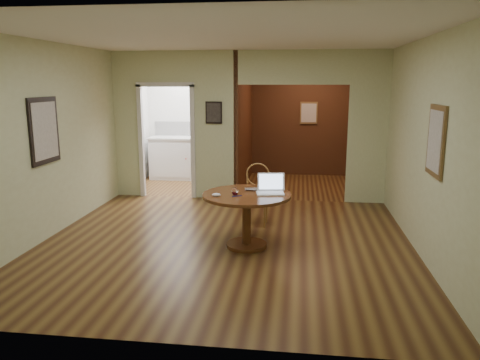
# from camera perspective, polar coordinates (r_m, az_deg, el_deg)

# --- Properties ---
(floor) EXTENTS (5.00, 5.00, 0.00)m
(floor) POSITION_cam_1_polar(r_m,az_deg,el_deg) (6.39, -1.80, -7.77)
(floor) COLOR #3F2212
(floor) RESTS_ON ground
(room_shell) EXTENTS (5.20, 7.50, 5.00)m
(room_shell) POSITION_cam_1_polar(r_m,az_deg,el_deg) (9.20, -1.67, 6.50)
(room_shell) COLOR white
(room_shell) RESTS_ON ground
(dining_table) EXTENTS (1.16, 1.16, 0.72)m
(dining_table) POSITION_cam_1_polar(r_m,az_deg,el_deg) (6.12, 0.81, -3.40)
(dining_table) COLOR #592816
(dining_table) RESTS_ON ground
(chair) EXTENTS (0.41, 0.41, 0.94)m
(chair) POSITION_cam_1_polar(r_m,az_deg,el_deg) (7.13, 2.09, -1.32)
(chair) COLOR brown
(chair) RESTS_ON ground
(open_laptop) EXTENTS (0.39, 0.36, 0.25)m
(open_laptop) POSITION_cam_1_polar(r_m,az_deg,el_deg) (6.13, 3.75, -0.97)
(open_laptop) COLOR white
(open_laptop) RESTS_ON dining_table
(closed_laptop) EXTENTS (0.35, 0.26, 0.02)m
(closed_laptop) POSITION_cam_1_polar(r_m,az_deg,el_deg) (6.23, 2.07, -1.23)
(closed_laptop) COLOR silver
(closed_laptop) RESTS_ON dining_table
(mouse) EXTENTS (0.12, 0.09, 0.05)m
(mouse) POSITION_cam_1_polar(r_m,az_deg,el_deg) (5.93, -2.92, -1.82)
(mouse) COLOR white
(mouse) RESTS_ON dining_table
(wine_glass) EXTENTS (0.09, 0.09, 0.10)m
(wine_glass) POSITION_cam_1_polar(r_m,az_deg,el_deg) (6.00, -0.61, -1.36)
(wine_glass) COLOR white
(wine_glass) RESTS_ON dining_table
(pen) EXTENTS (0.12, 0.08, 0.01)m
(pen) POSITION_cam_1_polar(r_m,az_deg,el_deg) (5.94, -0.38, -1.97)
(pen) COLOR navy
(pen) RESTS_ON dining_table
(kitchen_cabinet) EXTENTS (2.06, 0.60, 0.94)m
(kitchen_cabinet) POSITION_cam_1_polar(r_m,az_deg,el_deg) (10.54, -5.45, 2.67)
(kitchen_cabinet) COLOR white
(kitchen_cabinet) RESTS_ON ground
(grocery_bag) EXTENTS (0.39, 0.36, 0.33)m
(grocery_bag) POSITION_cam_1_polar(r_m,az_deg,el_deg) (10.39, -3.73, 6.08)
(grocery_bag) COLOR tan
(grocery_bag) RESTS_ON kitchen_cabinet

